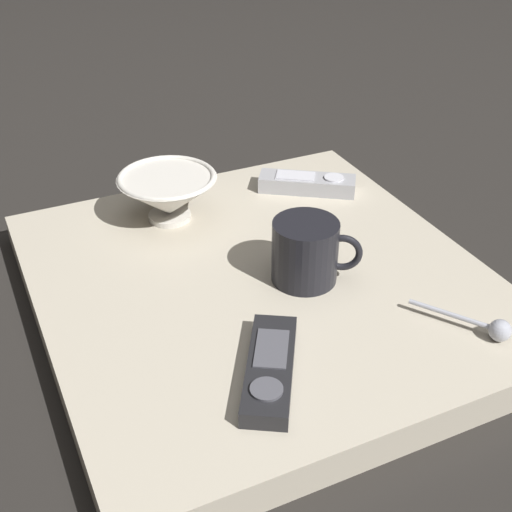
{
  "coord_description": "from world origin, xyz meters",
  "views": [
    {
      "loc": [
        0.68,
        -0.32,
        0.56
      ],
      "look_at": [
        -0.02,
        0.0,
        0.06
      ],
      "focal_mm": 48.49,
      "sensor_mm": 36.0,
      "label": 1
    }
  ],
  "objects_px": {
    "teaspoon": "(492,328)",
    "tv_remote_far": "(307,183)",
    "cereal_bowl": "(168,194)",
    "tv_remote_near": "(270,368)",
    "coffee_mug": "(306,252)"
  },
  "relations": [
    {
      "from": "teaspoon",
      "to": "cereal_bowl",
      "type": "bearing_deg",
      "value": -149.53
    },
    {
      "from": "tv_remote_near",
      "to": "teaspoon",
      "type": "bearing_deg",
      "value": 79.35
    },
    {
      "from": "cereal_bowl",
      "to": "tv_remote_near",
      "type": "bearing_deg",
      "value": -2.17
    },
    {
      "from": "cereal_bowl",
      "to": "tv_remote_near",
      "type": "xyz_separation_m",
      "value": [
        0.37,
        -0.01,
        -0.03
      ]
    },
    {
      "from": "tv_remote_near",
      "to": "tv_remote_far",
      "type": "relative_size",
      "value": 1.07
    },
    {
      "from": "cereal_bowl",
      "to": "tv_remote_far",
      "type": "xyz_separation_m",
      "value": [
        0.01,
        0.23,
        -0.03
      ]
    },
    {
      "from": "cereal_bowl",
      "to": "tv_remote_far",
      "type": "height_order",
      "value": "cereal_bowl"
    },
    {
      "from": "cereal_bowl",
      "to": "tv_remote_near",
      "type": "height_order",
      "value": "cereal_bowl"
    },
    {
      "from": "teaspoon",
      "to": "tv_remote_far",
      "type": "xyz_separation_m",
      "value": [
        -0.41,
        -0.02,
        -0.0
      ]
    },
    {
      "from": "teaspoon",
      "to": "tv_remote_far",
      "type": "bearing_deg",
      "value": -177.51
    },
    {
      "from": "coffee_mug",
      "to": "tv_remote_far",
      "type": "relative_size",
      "value": 0.71
    },
    {
      "from": "cereal_bowl",
      "to": "coffee_mug",
      "type": "height_order",
      "value": "coffee_mug"
    },
    {
      "from": "teaspoon",
      "to": "tv_remote_near",
      "type": "bearing_deg",
      "value": -100.65
    },
    {
      "from": "cereal_bowl",
      "to": "coffee_mug",
      "type": "relative_size",
      "value": 1.36
    },
    {
      "from": "cereal_bowl",
      "to": "coffee_mug",
      "type": "bearing_deg",
      "value": 25.81
    }
  ]
}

